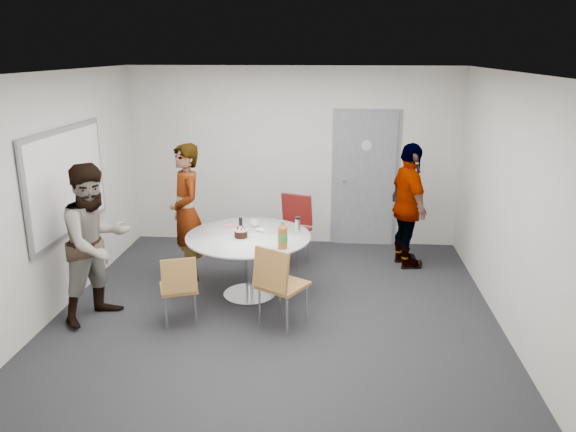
# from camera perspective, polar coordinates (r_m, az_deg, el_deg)

# --- Properties ---
(floor) EXTENTS (5.00, 5.00, 0.00)m
(floor) POSITION_cam_1_polar(r_m,az_deg,el_deg) (6.64, -1.17, -9.55)
(floor) COLOR #242529
(floor) RESTS_ON ground
(ceiling) EXTENTS (5.00, 5.00, 0.00)m
(ceiling) POSITION_cam_1_polar(r_m,az_deg,el_deg) (5.97, -1.33, 14.43)
(ceiling) COLOR silver
(ceiling) RESTS_ON wall_back
(wall_back) EXTENTS (5.00, 0.00, 5.00)m
(wall_back) POSITION_cam_1_polar(r_m,az_deg,el_deg) (8.60, 0.54, 6.03)
(wall_back) COLOR beige
(wall_back) RESTS_ON floor
(wall_left) EXTENTS (0.00, 5.00, 5.00)m
(wall_left) POSITION_cam_1_polar(r_m,az_deg,el_deg) (6.89, -22.41, 2.11)
(wall_left) COLOR beige
(wall_left) RESTS_ON floor
(wall_right) EXTENTS (0.00, 5.00, 5.00)m
(wall_right) POSITION_cam_1_polar(r_m,az_deg,el_deg) (6.41, 21.59, 1.17)
(wall_right) COLOR beige
(wall_right) RESTS_ON floor
(wall_front) EXTENTS (5.00, 0.00, 5.00)m
(wall_front) POSITION_cam_1_polar(r_m,az_deg,el_deg) (3.82, -5.28, -7.79)
(wall_front) COLOR beige
(wall_front) RESTS_ON floor
(door) EXTENTS (1.02, 0.17, 2.12)m
(door) POSITION_cam_1_polar(r_m,az_deg,el_deg) (8.63, 7.84, 3.72)
(door) COLOR slate
(door) RESTS_ON wall_back
(whiteboard) EXTENTS (0.04, 1.90, 1.25)m
(whiteboard) POSITION_cam_1_polar(r_m,az_deg,el_deg) (7.02, -21.48, 3.31)
(whiteboard) COLOR gray
(whiteboard) RESTS_ON wall_left
(table) EXTENTS (1.50, 1.50, 1.10)m
(table) POSITION_cam_1_polar(r_m,az_deg,el_deg) (6.77, -3.84, -2.87)
(table) COLOR white
(table) RESTS_ON floor
(chair_near_left) EXTENTS (0.50, 0.53, 0.82)m
(chair_near_left) POSITION_cam_1_polar(r_m,az_deg,el_deg) (6.20, -11.02, -6.80)
(chair_near_left) COLOR #925C2D
(chair_near_left) RESTS_ON floor
(chair_near_right) EXTENTS (0.63, 0.65, 0.95)m
(chair_near_right) POSITION_cam_1_polar(r_m,az_deg,el_deg) (5.98, -1.05, -6.49)
(chair_near_right) COLOR #925C2D
(chair_near_right) RESTS_ON floor
(chair_far) EXTENTS (0.60, 0.63, 0.98)m
(chair_far) POSITION_cam_1_polar(r_m,az_deg,el_deg) (7.84, 0.53, -0.63)
(chair_far) COLOR maroon
(chair_far) RESTS_ON floor
(person_main) EXTENTS (0.70, 0.78, 1.80)m
(person_main) POSITION_cam_1_polar(r_m,az_deg,el_deg) (7.34, -10.27, 0.30)
(person_main) COLOR #A5C6EA
(person_main) RESTS_ON floor
(person_left) EXTENTS (1.01, 1.08, 1.78)m
(person_left) POSITION_cam_1_polar(r_m,az_deg,el_deg) (6.50, -18.92, -2.61)
(person_left) COLOR white
(person_left) RESTS_ON floor
(person_right) EXTENTS (0.68, 1.09, 1.74)m
(person_right) POSITION_cam_1_polar(r_m,az_deg,el_deg) (7.84, 12.15, 0.99)
(person_right) COLOR black
(person_right) RESTS_ON floor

